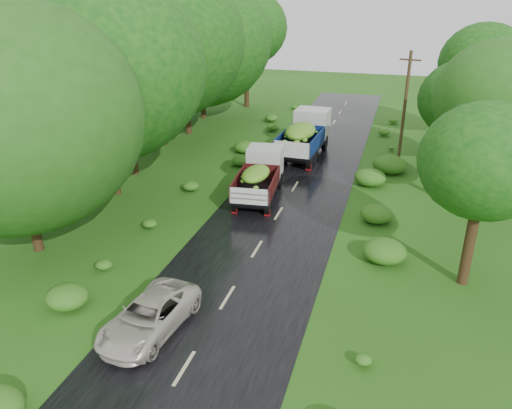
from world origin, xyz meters
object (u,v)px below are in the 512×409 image
at_px(truck_far, 305,133).
at_px(car, 149,316).
at_px(truck_near, 260,174).
at_px(utility_pole, 404,109).

bearing_deg(truck_far, car, -90.87).
distance_m(truck_near, utility_pole, 10.87).
relative_size(truck_near, truck_far, 0.85).
height_order(truck_far, utility_pole, utility_pole).
bearing_deg(utility_pole, truck_far, -171.78).
height_order(truck_near, utility_pole, utility_pole).
bearing_deg(car, truck_near, 95.29).
relative_size(car, utility_pole, 0.58).
bearing_deg(utility_pole, car, -98.91).
xyz_separation_m(truck_near, truck_far, (0.94, 8.05, 0.26)).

